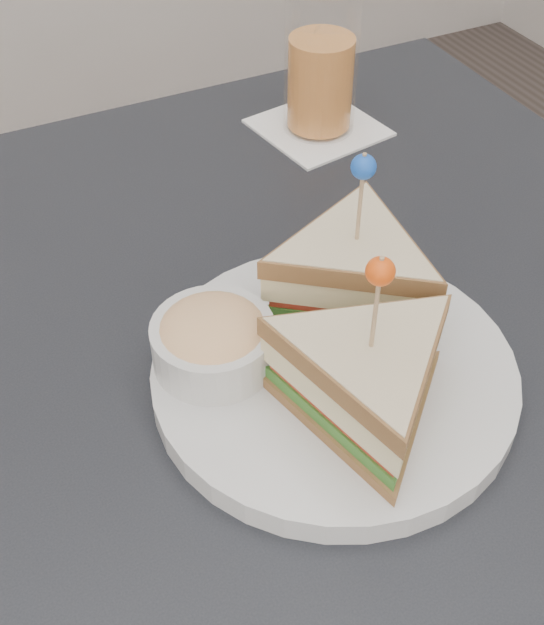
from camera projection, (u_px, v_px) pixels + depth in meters
The scene contains 3 objects.
table at pixel (266, 448), 0.58m from camera, with size 0.80×0.80×0.75m.
plate_meal at pixel (340, 336), 0.50m from camera, with size 0.29×0.29×0.14m.
drink_set at pixel (321, 70), 0.72m from camera, with size 0.12×0.12×0.14m.
Camera 1 is at (-0.15, -0.32, 1.15)m, focal length 45.00 mm.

